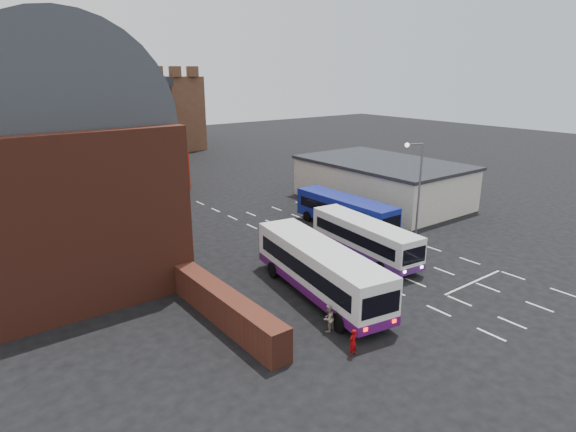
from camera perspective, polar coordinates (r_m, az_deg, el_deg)
ground at (r=31.00m, az=11.39°, el=-8.19°), size 180.00×180.00×0.00m
railway_station at (r=40.02m, az=-28.58°, el=7.20°), size 12.00×28.00×16.00m
forecourt_wall at (r=26.10m, az=-7.33°, el=-10.79°), size 1.20×10.00×1.80m
cream_building at (r=49.85m, az=11.03°, el=4.05°), size 10.40×16.40×4.25m
brick_terrace at (r=66.47m, az=-23.88°, el=9.02°), size 22.00×10.00×11.00m
castle_keep at (r=88.85m, az=-19.55°, el=11.44°), size 22.00×22.00×12.00m
bus_white_outbound at (r=28.59m, az=3.79°, el=-6.04°), size 4.47×11.74×3.13m
bus_white_inbound at (r=35.00m, az=9.02°, el=-2.33°), size 3.23×9.91×2.66m
bus_blue at (r=40.85m, az=6.79°, el=0.65°), size 2.56×10.12×2.76m
bus_red_double at (r=57.32m, az=-15.82°, el=5.71°), size 3.90×11.89×4.67m
street_lamp at (r=38.42m, az=15.02°, el=3.88°), size 1.50×0.73×7.79m
pedestrian_red at (r=23.60m, az=7.70°, el=-14.63°), size 0.54×0.40×1.37m
pedestrian_beige at (r=25.38m, az=4.82°, el=-11.97°), size 0.81×0.69×1.47m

